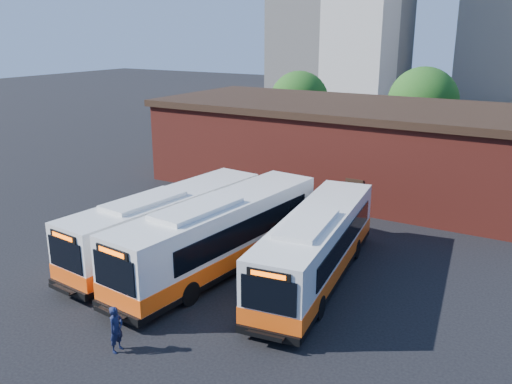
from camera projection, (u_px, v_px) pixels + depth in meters
The scene contains 8 objects.
ground at pixel (184, 287), 25.42m from camera, with size 220.00×220.00×0.00m, color black.
bus_midwest at pixel (168, 226), 28.70m from camera, with size 3.91×13.20×3.55m.
bus_mideast at pixel (220, 237), 26.93m from camera, with size 4.10×14.00×3.77m.
bus_east at pixel (316, 249), 25.74m from camera, with size 4.36×13.06×3.50m.
transit_worker at pixel (116, 329), 20.15m from camera, with size 0.67×0.44×1.83m, color #131A39.
depot_building at pixel (346, 145), 40.93m from camera, with size 28.60×12.60×6.40m.
tree_west at pixel (299, 101), 55.31m from camera, with size 6.00×6.00×7.65m.
tree_mid at pixel (423, 102), 50.94m from camera, with size 6.56×6.56×8.36m.
Camera 1 is at (14.74, -18.05, 11.61)m, focal length 38.00 mm.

